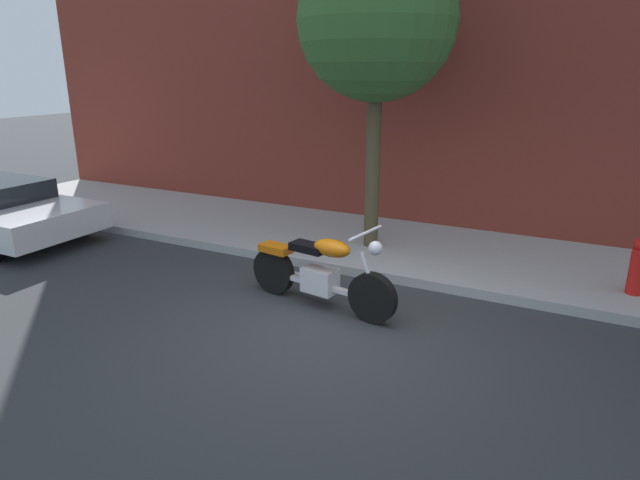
% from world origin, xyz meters
% --- Properties ---
extents(ground_plane, '(60.00, 60.00, 0.00)m').
position_xyz_m(ground_plane, '(0.00, 0.00, 0.00)').
color(ground_plane, '#303335').
extents(sidewalk, '(19.11, 2.86, 0.14)m').
position_xyz_m(sidewalk, '(0.00, 3.17, 0.07)').
color(sidewalk, '#A4A4A4').
rests_on(sidewalk, ground).
extents(motorcycle, '(2.18, 0.75, 1.13)m').
position_xyz_m(motorcycle, '(-0.38, 0.59, 0.46)').
color(motorcycle, black).
rests_on(motorcycle, ground).
extents(street_tree, '(2.38, 2.38, 4.82)m').
position_xyz_m(street_tree, '(-0.59, 2.86, 3.61)').
color(street_tree, '#473F28').
rests_on(street_tree, ground).
extents(fire_hydrant, '(0.20, 0.20, 0.91)m').
position_xyz_m(fire_hydrant, '(3.24, 2.52, 0.46)').
color(fire_hydrant, red).
rests_on(fire_hydrant, ground).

